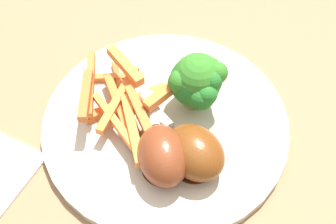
% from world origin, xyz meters
% --- Properties ---
extents(dining_table, '(0.91, 0.86, 0.72)m').
position_xyz_m(dining_table, '(0.00, 0.00, 0.61)').
color(dining_table, '#8E6B47').
rests_on(dining_table, ground_plane).
extents(dinner_plate, '(0.30, 0.30, 0.01)m').
position_xyz_m(dinner_plate, '(0.00, -0.02, 0.73)').
color(dinner_plate, beige).
rests_on(dinner_plate, dining_table).
extents(broccoli_floret_front, '(0.06, 0.07, 0.08)m').
position_xyz_m(broccoli_floret_front, '(0.01, 0.02, 0.78)').
color(broccoli_floret_front, '#82A54F').
rests_on(broccoli_floret_front, dinner_plate).
extents(broccoli_floret_middle, '(0.07, 0.06, 0.07)m').
position_xyz_m(broccoli_floret_middle, '(0.01, 0.02, 0.78)').
color(broccoli_floret_middle, '#879F49').
rests_on(broccoli_floret_middle, dinner_plate).
extents(broccoli_floret_back, '(0.05, 0.05, 0.06)m').
position_xyz_m(broccoli_floret_back, '(-0.00, 0.03, 0.77)').
color(broccoli_floret_back, '#85B558').
rests_on(broccoli_floret_back, dinner_plate).
extents(carrot_fries_pile, '(0.17, 0.13, 0.04)m').
position_xyz_m(carrot_fries_pile, '(-0.05, -0.05, 0.75)').
color(carrot_fries_pile, orange).
rests_on(carrot_fries_pile, dinner_plate).
extents(chicken_drumstick_near, '(0.13, 0.07, 0.05)m').
position_xyz_m(chicken_drumstick_near, '(0.06, -0.04, 0.76)').
color(chicken_drumstick_near, '#4E210B').
rests_on(chicken_drumstick_near, dinner_plate).
extents(chicken_drumstick_far, '(0.13, 0.10, 0.05)m').
position_xyz_m(chicken_drumstick_far, '(0.04, -0.07, 0.76)').
color(chicken_drumstick_far, '#552010').
rests_on(chicken_drumstick_far, dinner_plate).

